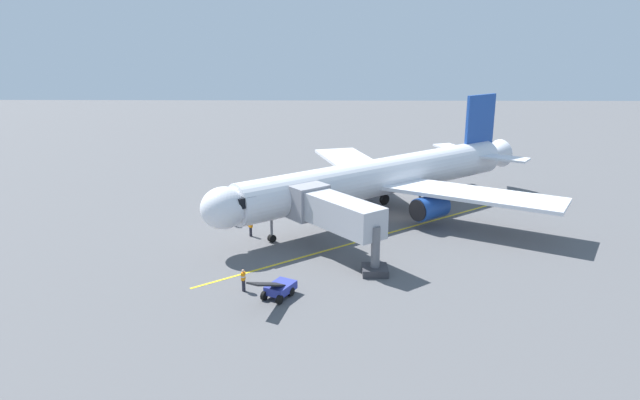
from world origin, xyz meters
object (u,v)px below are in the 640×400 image
object	(u,v)px
ground_crew_loader	(232,217)
belt_loader_near_nose	(278,288)
ground_crew_marshaller	(243,280)
jet_bridge	(330,211)
ground_crew_wing_walker	(251,227)
airplane	(384,177)

from	to	relation	value
ground_crew_loader	belt_loader_near_nose	distance (m)	17.09
ground_crew_marshaller	jet_bridge	bearing A→B (deg)	-129.51
ground_crew_marshaller	ground_crew_loader	size ratio (longest dim) A/B	1.00
ground_crew_marshaller	ground_crew_wing_walker	bearing A→B (deg)	-84.97
ground_crew_marshaller	belt_loader_near_nose	world-z (taller)	belt_loader_near_nose
ground_crew_marshaller	ground_crew_wing_walker	size ratio (longest dim) A/B	1.00
jet_bridge	belt_loader_near_nose	size ratio (longest dim) A/B	2.21
airplane	jet_bridge	distance (m)	12.50
ground_crew_marshaller	ground_crew_wing_walker	world-z (taller)	same
airplane	ground_crew_loader	xyz separation A→B (m)	(15.19, 3.88, -3.12)
ground_crew_marshaller	airplane	bearing A→B (deg)	-122.15
ground_crew_wing_walker	ground_crew_loader	distance (m)	3.87
ground_crew_marshaller	belt_loader_near_nose	size ratio (longest dim) A/B	0.37
airplane	ground_crew_loader	world-z (taller)	airplane
ground_crew_wing_walker	airplane	bearing A→B (deg)	-151.52
jet_bridge	ground_crew_wing_walker	xyz separation A→B (m)	(7.40, -4.19, -2.88)
jet_bridge	belt_loader_near_nose	distance (m)	9.94
ground_crew_loader	ground_crew_marshaller	bearing A→B (deg)	102.41
airplane	jet_bridge	bearing A→B (deg)	63.73
ground_crew_wing_walker	ground_crew_loader	xyz separation A→B (m)	(2.26, -3.14, 0.00)
ground_crew_marshaller	ground_crew_loader	world-z (taller)	same
jet_bridge	belt_loader_near_nose	xyz separation A→B (m)	(3.73, 8.70, -3.05)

